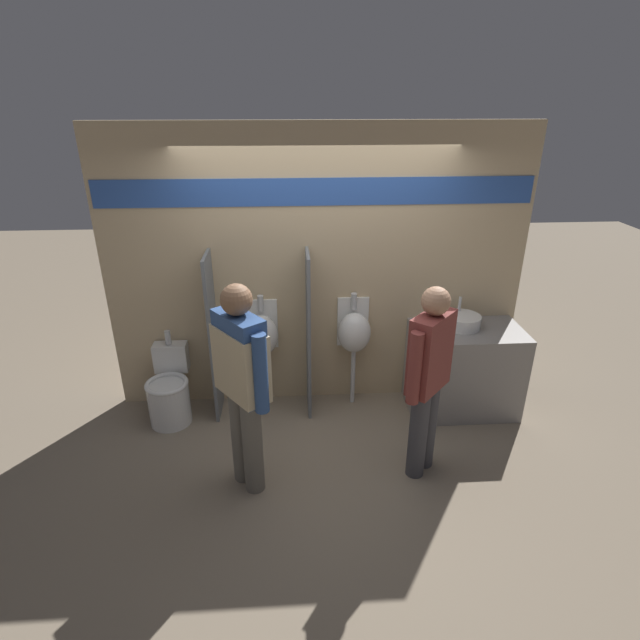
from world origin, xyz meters
TOP-DOWN VIEW (x-y plane):
  - ground_plane at (0.00, 0.00)m, footprint 16.00×16.00m
  - display_wall at (0.00, 0.60)m, footprint 3.97×0.07m
  - sink_counter at (1.41, 0.26)m, footprint 1.04×0.62m
  - sink_basin at (1.36, 0.32)m, footprint 0.34×0.34m
  - cell_phone at (1.10, 0.14)m, footprint 0.07×0.14m
  - divider_near_counter at (-0.99, 0.36)m, footprint 0.03×0.41m
  - divider_mid at (-0.10, 0.36)m, footprint 0.03×0.41m
  - urinal_near_counter at (-0.54, 0.44)m, footprint 0.32×0.27m
  - urinal_far at (0.35, 0.44)m, footprint 0.32×0.27m
  - toilet at (-1.44, 0.25)m, footprint 0.40×0.57m
  - person_in_vest at (-0.63, -0.69)m, footprint 0.45×0.50m
  - person_with_lanyard at (0.79, -0.61)m, footprint 0.42×0.45m

SIDE VIEW (x-z plane):
  - ground_plane at x=0.00m, z-range 0.00..0.00m
  - toilet at x=-1.44m, z-range -0.14..0.71m
  - sink_counter at x=1.41m, z-range 0.00..0.87m
  - urinal_near_counter at x=-0.54m, z-range 0.20..1.36m
  - urinal_far at x=0.35m, z-range 0.20..1.36m
  - divider_near_counter at x=-0.99m, z-range 0.00..1.62m
  - divider_mid at x=-0.10m, z-range 0.00..1.62m
  - cell_phone at x=1.10m, z-range 0.87..0.88m
  - person_with_lanyard at x=0.79m, z-range 0.09..1.72m
  - sink_basin at x=1.36m, z-range 0.80..1.06m
  - person_in_vest at x=-0.63m, z-range 0.14..1.86m
  - display_wall at x=0.00m, z-range 0.01..2.71m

